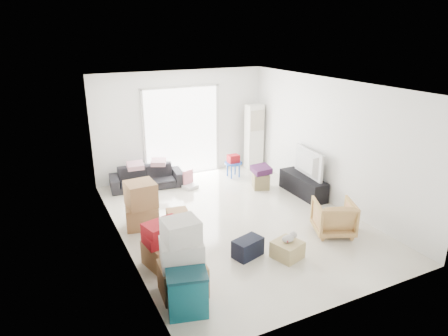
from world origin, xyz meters
TOP-DOWN VIEW (x-y plane):
  - room_shell at (0.00, 0.00)m, footprint 4.98×6.48m
  - sliding_door at (0.00, 2.98)m, footprint 2.10×0.04m
  - ac_tower at (1.95, 2.65)m, footprint 0.45×0.30m
  - tv_console at (2.00, 0.45)m, footprint 0.41×1.36m
  - television at (2.00, 0.45)m, footprint 0.74×1.15m
  - sofa at (-1.12, 2.50)m, footprint 1.77×0.71m
  - pillow_left at (-1.38, 2.49)m, footprint 0.43×0.35m
  - pillow_right at (-0.80, 2.51)m, footprint 0.46×0.42m
  - armchair at (1.37, -1.31)m, footprint 0.90×0.88m
  - storage_bins at (-1.90, -2.21)m, footprint 0.62×0.51m
  - box_stack_a at (-1.80, -1.77)m, footprint 0.69×0.59m
  - box_stack_b at (-1.80, -0.93)m, footprint 0.68×0.68m
  - box_stack_c at (-1.77, 0.53)m, footprint 0.71×0.62m
  - loose_box at (-1.15, 0.23)m, footprint 0.46×0.46m
  - duffel_bag at (-0.46, -1.32)m, footprint 0.57×0.43m
  - ottoman at (1.33, 1.21)m, footprint 0.48×0.48m
  - blanket at (1.33, 1.21)m, footprint 0.45×0.45m
  - kids_table at (1.10, 2.22)m, footprint 0.45×0.45m
  - toy_walker at (-0.21, 2.01)m, footprint 0.39×0.37m
  - wood_crate at (0.11, -1.64)m, footprint 0.54×0.54m
  - plush_bunny at (0.15, -1.63)m, footprint 0.30×0.17m

SIDE VIEW (x-z plane):
  - toy_walker at x=-0.21m, z-range -0.09..0.33m
  - wood_crate at x=0.11m, z-range 0.00..0.29m
  - duffel_bag at x=-0.46m, z-range 0.00..0.32m
  - loose_box at x=-1.15m, z-range 0.00..0.33m
  - ottoman at x=1.33m, z-range 0.00..0.37m
  - tv_console at x=2.00m, z-range 0.00..0.45m
  - storage_bins at x=-1.90m, z-range 0.00..0.63m
  - sofa at x=-1.12m, z-range 0.00..0.68m
  - box_stack_b at x=-1.80m, z-range -0.03..0.73m
  - plush_bunny at x=0.15m, z-range 0.28..0.43m
  - armchair at x=1.37m, z-range 0.00..0.72m
  - kids_table at x=1.10m, z-range 0.12..0.71m
  - blanket at x=1.33m, z-range 0.37..0.51m
  - box_stack_c at x=-1.77m, z-range -0.01..0.91m
  - television at x=2.00m, z-range 0.45..0.60m
  - box_stack_a at x=-1.80m, z-range -0.06..1.12m
  - pillow_left at x=-1.38m, z-range 0.68..0.80m
  - pillow_right at x=-0.80m, z-range 0.68..0.80m
  - ac_tower at x=1.95m, z-range 0.00..1.75m
  - sliding_door at x=0.00m, z-range 0.08..2.41m
  - room_shell at x=0.00m, z-range -0.24..2.94m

